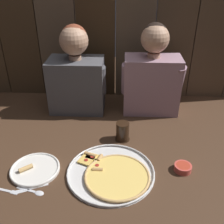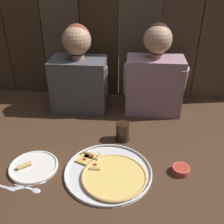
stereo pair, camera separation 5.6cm
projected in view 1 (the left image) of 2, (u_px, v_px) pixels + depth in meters
The scene contains 10 objects.
ground_plane at pixel (111, 149), 1.47m from camera, with size 3.20×3.20×0.00m, color #422B1C.
pizza_tray at pixel (113, 173), 1.28m from camera, with size 0.44×0.44×0.03m.
dinner_plate at pixel (35, 169), 1.31m from camera, with size 0.25×0.25×0.03m.
drinking_glass at pixel (123, 131), 1.52m from camera, with size 0.09×0.09×0.11m.
dipping_bowl at pixel (183, 167), 1.31m from camera, with size 0.09×0.09×0.03m.
table_fork at pixel (7, 191), 1.20m from camera, with size 0.13×0.04×0.01m.
table_knife at pixel (31, 188), 1.21m from camera, with size 0.15×0.08×0.01m.
table_spoon at pixel (35, 192), 1.19m from camera, with size 0.14×0.06×0.01m.
diner_left at pixel (76, 74), 1.74m from camera, with size 0.40×0.23×0.58m.
diner_right at pixel (152, 74), 1.71m from camera, with size 0.40×0.21×0.59m.
Camera 1 is at (0.06, -1.16, 0.92)m, focal length 42.06 mm.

